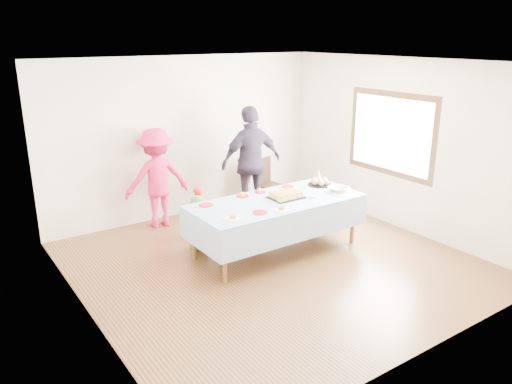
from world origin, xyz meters
TOP-DOWN VIEW (x-y plane):
  - ground at (0.00, 0.00)m, footprint 5.00×5.00m
  - room_walls at (0.05, 0.00)m, footprint 5.04×5.04m
  - party_table at (0.27, 0.29)m, footprint 2.50×1.10m
  - birthday_cake at (0.45, 0.29)m, footprint 0.47×0.36m
  - rolls_tray at (1.27, 0.49)m, footprint 0.37×0.37m
  - punch_bowl at (1.28, 0.09)m, footprint 0.30×0.30m
  - party_hat at (1.41, 0.70)m, footprint 0.11×0.11m
  - fork_pile at (0.81, 0.08)m, footprint 0.24×0.18m
  - plate_red_far_a at (-0.66, 0.66)m, footprint 0.20×0.20m
  - plate_red_far_b at (-0.03, 0.71)m, footprint 0.18×0.18m
  - plate_red_far_c at (0.29, 0.72)m, footprint 0.17×0.17m
  - plate_red_far_d at (0.80, 0.71)m, footprint 0.18×0.18m
  - plate_red_near at (-0.22, -0.01)m, footprint 0.19×0.19m
  - plate_white_left at (-0.64, -0.01)m, footprint 0.21×0.21m
  - plate_white_mid at (0.06, -0.11)m, footprint 0.21×0.21m
  - plate_white_right at (1.19, -0.04)m, footprint 0.21×0.21m
  - dining_chair at (1.29, 1.93)m, footprint 0.47×0.47m
  - toddler_left at (-0.41, 1.38)m, footprint 0.33×0.25m
  - toddler_mid at (-0.64, 0.95)m, footprint 0.45×0.34m
  - toddler_right at (-0.32, 0.90)m, footprint 0.41×0.34m
  - adult_left at (-0.70, 2.20)m, footprint 1.12×0.74m
  - adult_right at (0.84, 1.77)m, footprint 1.14×0.53m

SIDE VIEW (x-z plane):
  - ground at x=0.00m, z-range 0.00..0.00m
  - toddler_right at x=-0.32m, z-range 0.00..0.77m
  - toddler_left at x=-0.41m, z-range 0.00..0.82m
  - toddler_mid at x=-0.64m, z-range 0.00..0.83m
  - dining_chair at x=1.29m, z-range 0.05..0.96m
  - party_table at x=0.27m, z-range 0.33..1.11m
  - plate_red_far_a at x=-0.66m, z-range 0.78..0.79m
  - plate_red_far_b at x=-0.03m, z-range 0.78..0.79m
  - plate_red_far_c at x=0.29m, z-range 0.78..0.79m
  - plate_red_far_d at x=0.80m, z-range 0.78..0.79m
  - plate_red_near at x=-0.22m, z-range 0.78..0.79m
  - plate_white_left at x=-0.64m, z-range 0.78..0.79m
  - plate_white_mid at x=0.06m, z-range 0.78..0.79m
  - plate_white_right at x=1.19m, z-range 0.78..0.79m
  - adult_left at x=-0.70m, z-range 0.00..1.62m
  - fork_pile at x=0.81m, z-range 0.78..0.85m
  - punch_bowl at x=1.28m, z-range 0.78..0.85m
  - birthday_cake at x=0.45m, z-range 0.78..0.86m
  - rolls_tray at x=1.27m, z-range 0.77..0.88m
  - party_hat at x=1.41m, z-range 0.78..0.96m
  - adult_right at x=0.84m, z-range 0.00..1.90m
  - room_walls at x=0.05m, z-range 0.41..3.13m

